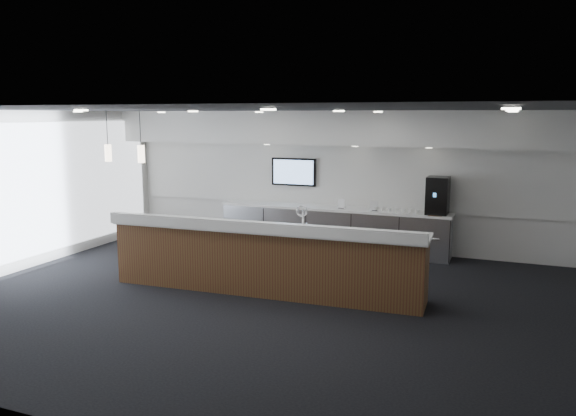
% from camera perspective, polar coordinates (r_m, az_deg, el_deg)
% --- Properties ---
extents(ground, '(10.00, 10.00, 0.00)m').
position_cam_1_polar(ground, '(9.04, -2.50, -9.37)').
color(ground, black).
rests_on(ground, ground).
extents(ceiling, '(10.00, 8.00, 0.02)m').
position_cam_1_polar(ceiling, '(8.56, -2.64, 10.00)').
color(ceiling, black).
rests_on(ceiling, back_wall).
extents(back_wall, '(10.00, 0.02, 3.00)m').
position_cam_1_polar(back_wall, '(12.40, 5.07, 2.85)').
color(back_wall, silver).
rests_on(back_wall, ground).
extents(left_wall, '(0.02, 8.00, 3.00)m').
position_cam_1_polar(left_wall, '(11.64, -25.62, 1.53)').
color(left_wall, silver).
rests_on(left_wall, ground).
extents(soffit_bulkhead, '(10.00, 0.90, 0.70)m').
position_cam_1_polar(soffit_bulkhead, '(11.89, 4.52, 8.14)').
color(soffit_bulkhead, silver).
rests_on(soffit_bulkhead, back_wall).
extents(alcove_panel, '(9.80, 0.06, 1.40)m').
position_cam_1_polar(alcove_panel, '(12.36, 5.04, 3.30)').
color(alcove_panel, silver).
rests_on(alcove_panel, back_wall).
extents(window_blinds_wall, '(0.04, 7.36, 2.55)m').
position_cam_1_polar(window_blinds_wall, '(11.62, -25.48, 1.52)').
color(window_blinds_wall, silver).
rests_on(window_blinds_wall, left_wall).
extents(back_credenza, '(5.06, 0.66, 0.95)m').
position_cam_1_polar(back_credenza, '(12.22, 4.51, -2.10)').
color(back_credenza, '#919498').
rests_on(back_credenza, ground).
extents(wall_tv, '(1.05, 0.08, 0.62)m').
position_cam_1_polar(wall_tv, '(12.61, 0.59, 3.69)').
color(wall_tv, black).
rests_on(wall_tv, back_wall).
extents(pendant_left, '(0.12, 0.12, 0.30)m').
position_cam_1_polar(pendant_left, '(10.47, -12.88, 5.56)').
color(pendant_left, '#FFE7C6').
rests_on(pendant_left, ceiling).
extents(pendant_right, '(0.12, 0.12, 0.30)m').
position_cam_1_polar(pendant_right, '(10.88, -15.93, 5.58)').
color(pendant_right, '#FFE7C6').
rests_on(pendant_right, ceiling).
extents(ceiling_can_lights, '(7.00, 5.00, 0.02)m').
position_cam_1_polar(ceiling_can_lights, '(8.56, -2.64, 9.80)').
color(ceiling_can_lights, white).
rests_on(ceiling_can_lights, ceiling).
extents(service_counter, '(5.36, 1.11, 1.49)m').
position_cam_1_polar(service_counter, '(9.32, -2.39, -5.11)').
color(service_counter, '#552C1C').
rests_on(service_counter, ground).
extents(coffee_machine, '(0.43, 0.56, 0.75)m').
position_cam_1_polar(coffee_machine, '(11.61, 14.97, 1.24)').
color(coffee_machine, black).
rests_on(coffee_machine, back_credenza).
extents(info_sign_left, '(0.15, 0.03, 0.20)m').
position_cam_1_polar(info_sign_left, '(11.97, 5.43, 0.44)').
color(info_sign_left, white).
rests_on(info_sign_left, back_credenza).
extents(info_sign_right, '(0.16, 0.06, 0.21)m').
position_cam_1_polar(info_sign_right, '(11.76, 8.72, 0.23)').
color(info_sign_right, white).
rests_on(info_sign_right, back_credenza).
extents(cup_0, '(0.09, 0.09, 0.09)m').
position_cam_1_polar(cup_0, '(11.63, 12.96, -0.31)').
color(cup_0, white).
rests_on(cup_0, back_credenza).
extents(cup_1, '(0.13, 0.13, 0.09)m').
position_cam_1_polar(cup_1, '(11.65, 12.29, -0.27)').
color(cup_1, white).
rests_on(cup_1, back_credenza).
extents(cup_2, '(0.11, 0.11, 0.09)m').
position_cam_1_polar(cup_2, '(11.68, 11.61, -0.23)').
color(cup_2, white).
rests_on(cup_2, back_credenza).
extents(cup_3, '(0.12, 0.12, 0.09)m').
position_cam_1_polar(cup_3, '(11.70, 10.93, -0.18)').
color(cup_3, white).
rests_on(cup_3, back_credenza).
extents(cup_4, '(0.13, 0.13, 0.09)m').
position_cam_1_polar(cup_4, '(11.73, 10.26, -0.14)').
color(cup_4, white).
rests_on(cup_4, back_credenza).
extents(cup_5, '(0.10, 0.10, 0.09)m').
position_cam_1_polar(cup_5, '(11.76, 9.60, -0.10)').
color(cup_5, white).
rests_on(cup_5, back_credenza).
extents(cup_6, '(0.13, 0.13, 0.09)m').
position_cam_1_polar(cup_6, '(11.79, 8.93, -0.06)').
color(cup_6, white).
rests_on(cup_6, back_credenza).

